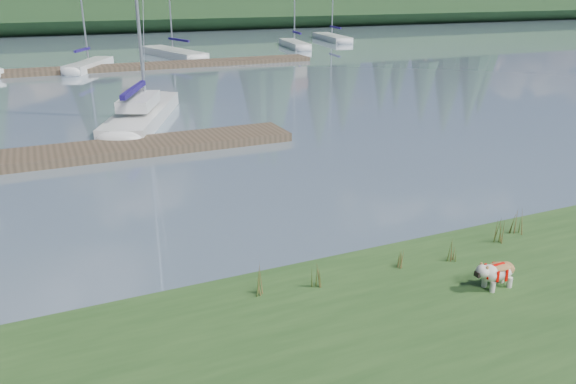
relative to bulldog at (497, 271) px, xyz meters
name	(u,v)px	position (x,y,z in m)	size (l,w,h in m)	color
ground	(105,70)	(-2.65, 33.77, -0.67)	(200.00, 200.00, 0.00)	#7D94A7
ridge	(62,9)	(-2.65, 76.77, 1.83)	(200.00, 20.00, 5.00)	#1A3218
bulldog	(497,271)	(0.00, 0.00, 0.00)	(0.85, 0.38, 0.51)	silver
sailboat_main	(146,109)	(-2.84, 17.81, -0.25)	(4.96, 8.76, 12.62)	silver
dock_near	(59,155)	(-6.65, 12.77, -0.52)	(16.00, 2.00, 0.30)	#4C3D2C
dock_far	(135,67)	(-0.65, 33.77, -0.52)	(26.00, 2.20, 0.30)	#4C3D2C
sailboat_bg_2	(92,64)	(-3.29, 35.19, -0.34)	(4.23, 6.46, 10.10)	silver
sailboat_bg_3	(168,52)	(3.25, 40.63, -0.35)	(4.05, 9.69, 13.80)	silver
sailboat_bg_4	(293,43)	(15.53, 42.93, -0.34)	(2.66, 7.47, 10.88)	silver
sailboat_bg_5	(329,37)	(22.09, 47.93, -0.35)	(3.14, 9.09, 12.65)	silver
weed_0	(317,278)	(-2.93, 1.25, -0.11)	(0.17, 0.14, 0.50)	#475B23
weed_1	(402,257)	(-1.09, 1.31, -0.10)	(0.17, 0.14, 0.54)	#475B23
weed_2	(500,230)	(1.38, 1.38, -0.03)	(0.17, 0.14, 0.69)	#475B23
weed_3	(257,281)	(-3.97, 1.48, -0.05)	(0.17, 0.14, 0.64)	#475B23
weed_4	(452,252)	(-0.06, 1.13, -0.13)	(0.17, 0.14, 0.45)	#475B23
weed_5	(517,222)	(2.06, 1.60, -0.04)	(0.17, 0.14, 0.67)	#475B23
mud_lip	(308,276)	(-2.65, 2.17, -0.60)	(60.00, 0.50, 0.14)	#33281C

